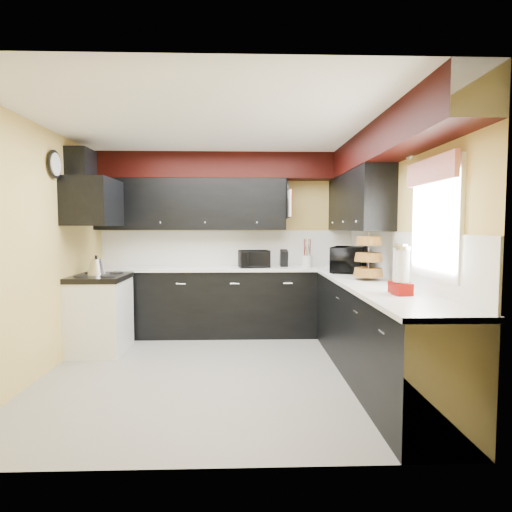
% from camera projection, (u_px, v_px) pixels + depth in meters
% --- Properties ---
extents(ground, '(3.60, 3.60, 0.00)m').
position_uv_depth(ground, '(223.00, 371.00, 4.44)').
color(ground, gray).
rests_on(ground, ground).
extents(wall_back, '(3.60, 0.06, 2.50)m').
position_uv_depth(wall_back, '(228.00, 244.00, 6.15)').
color(wall_back, '#E0C666').
rests_on(wall_back, ground).
extents(wall_right, '(0.06, 3.60, 2.50)m').
position_uv_depth(wall_right, '(397.00, 250.00, 4.41)').
color(wall_right, '#E0C666').
rests_on(wall_right, ground).
extents(wall_left, '(0.06, 3.60, 2.50)m').
position_uv_depth(wall_left, '(44.00, 251.00, 4.30)').
color(wall_left, '#E0C666').
rests_on(wall_left, ground).
extents(ceiling, '(3.60, 3.60, 0.06)m').
position_uv_depth(ceiling, '(222.00, 126.00, 4.27)').
color(ceiling, white).
rests_on(ceiling, wall_back).
extents(cab_back, '(3.60, 0.60, 0.90)m').
position_uv_depth(cab_back, '(228.00, 302.00, 5.91)').
color(cab_back, black).
rests_on(cab_back, ground).
extents(cab_right, '(0.60, 3.00, 0.90)m').
position_uv_depth(cab_right, '(376.00, 334.00, 4.16)').
color(cab_right, black).
rests_on(cab_right, ground).
extents(counter_back, '(3.62, 0.64, 0.04)m').
position_uv_depth(counter_back, '(228.00, 268.00, 5.88)').
color(counter_back, white).
rests_on(counter_back, cab_back).
extents(counter_right, '(0.64, 3.02, 0.04)m').
position_uv_depth(counter_right, '(377.00, 286.00, 4.13)').
color(counter_right, white).
rests_on(counter_right, cab_right).
extents(splash_back, '(3.60, 0.02, 0.50)m').
position_uv_depth(splash_back, '(228.00, 248.00, 6.15)').
color(splash_back, white).
rests_on(splash_back, counter_back).
extents(splash_right, '(0.02, 3.60, 0.50)m').
position_uv_depth(splash_right, '(396.00, 256.00, 4.42)').
color(splash_right, white).
rests_on(splash_right, counter_right).
extents(upper_back, '(2.60, 0.35, 0.70)m').
position_uv_depth(upper_back, '(192.00, 205.00, 5.92)').
color(upper_back, black).
rests_on(upper_back, wall_back).
extents(upper_right, '(0.35, 1.80, 0.70)m').
position_uv_depth(upper_right, '(358.00, 202.00, 5.27)').
color(upper_right, black).
rests_on(upper_right, wall_right).
extents(soffit_back, '(3.60, 0.36, 0.35)m').
position_uv_depth(soffit_back, '(228.00, 166.00, 5.90)').
color(soffit_back, black).
rests_on(soffit_back, wall_back).
extents(soffit_right, '(0.36, 3.24, 0.35)m').
position_uv_depth(soffit_right, '(388.00, 141.00, 4.15)').
color(soffit_right, black).
rests_on(soffit_right, wall_right).
extents(stove, '(0.60, 0.75, 0.86)m').
position_uv_depth(stove, '(100.00, 316.00, 5.11)').
color(stove, white).
rests_on(stove, ground).
extents(cooktop, '(0.62, 0.77, 0.06)m').
position_uv_depth(cooktop, '(99.00, 278.00, 5.08)').
color(cooktop, black).
rests_on(cooktop, stove).
extents(hood, '(0.50, 0.78, 0.55)m').
position_uv_depth(hood, '(93.00, 202.00, 5.02)').
color(hood, black).
rests_on(hood, wall_left).
extents(hood_duct, '(0.24, 0.40, 0.40)m').
position_uv_depth(hood_duct, '(81.00, 166.00, 4.98)').
color(hood_duct, black).
rests_on(hood_duct, wall_left).
extents(window, '(0.03, 0.86, 0.96)m').
position_uv_depth(window, '(436.00, 220.00, 3.50)').
color(window, white).
rests_on(window, wall_right).
extents(valance, '(0.04, 0.88, 0.20)m').
position_uv_depth(valance, '(430.00, 171.00, 3.47)').
color(valance, red).
rests_on(valance, wall_right).
extents(pan_top, '(0.03, 0.22, 0.40)m').
position_uv_depth(pan_top, '(287.00, 190.00, 5.88)').
color(pan_top, black).
rests_on(pan_top, upper_back).
extents(pan_mid, '(0.03, 0.28, 0.46)m').
position_uv_depth(pan_mid, '(288.00, 208.00, 5.76)').
color(pan_mid, black).
rests_on(pan_mid, upper_back).
extents(pan_low, '(0.03, 0.24, 0.42)m').
position_uv_depth(pan_low, '(286.00, 211.00, 6.02)').
color(pan_low, black).
rests_on(pan_low, upper_back).
extents(cut_board, '(0.03, 0.26, 0.35)m').
position_uv_depth(cut_board, '(290.00, 203.00, 5.64)').
color(cut_board, white).
rests_on(cut_board, upper_back).
extents(baskets, '(0.27, 0.27, 0.50)m').
position_uv_depth(baskets, '(369.00, 257.00, 4.46)').
color(baskets, brown).
rests_on(baskets, upper_right).
extents(clock, '(0.03, 0.30, 0.30)m').
position_uv_depth(clock, '(54.00, 164.00, 4.49)').
color(clock, black).
rests_on(clock, wall_left).
extents(deco_plate, '(0.03, 0.24, 0.24)m').
position_uv_depth(deco_plate, '(410.00, 146.00, 3.99)').
color(deco_plate, white).
rests_on(deco_plate, wall_right).
extents(toaster_oven, '(0.45, 0.39, 0.23)m').
position_uv_depth(toaster_oven, '(254.00, 259.00, 5.82)').
color(toaster_oven, black).
rests_on(toaster_oven, counter_back).
extents(microwave, '(0.56, 0.66, 0.31)m').
position_uv_depth(microwave, '(349.00, 259.00, 5.21)').
color(microwave, black).
rests_on(microwave, counter_right).
extents(utensil_crock, '(0.18, 0.18, 0.16)m').
position_uv_depth(utensil_crock, '(307.00, 261.00, 5.92)').
color(utensil_crock, silver).
rests_on(utensil_crock, counter_back).
extents(knife_block, '(0.11, 0.15, 0.23)m').
position_uv_depth(knife_block, '(284.00, 259.00, 5.91)').
color(knife_block, black).
rests_on(knife_block, counter_back).
extents(kettle, '(0.27, 0.27, 0.19)m').
position_uv_depth(kettle, '(96.00, 267.00, 5.12)').
color(kettle, silver).
rests_on(kettle, cooktop).
extents(dispenser_a, '(0.15, 0.15, 0.37)m').
position_uv_depth(dispenser_a, '(403.00, 273.00, 3.46)').
color(dispenser_a, '#701304').
rests_on(dispenser_a, counter_right).
extents(dispenser_b, '(0.15, 0.15, 0.38)m').
position_uv_depth(dispenser_b, '(400.00, 270.00, 3.57)').
color(dispenser_b, maroon).
rests_on(dispenser_b, counter_right).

